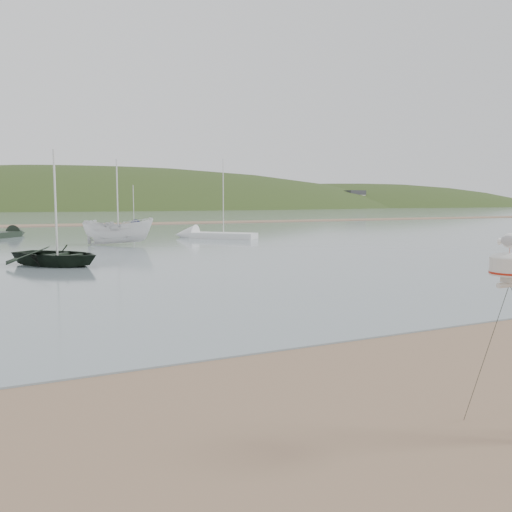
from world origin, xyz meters
name	(u,v)px	position (x,y,z in m)	size (l,w,h in m)	color
ground	(158,471)	(0.00, 0.00, 0.00)	(560.00, 560.00, 0.00)	brown
water	(1,215)	(0.00, 132.00, 0.02)	(560.00, 256.00, 0.04)	slate
sandbar	(8,226)	(0.00, 70.00, 0.07)	(560.00, 7.00, 0.07)	brown
hill_ridge	(49,256)	(18.52, 235.00, -19.70)	(620.00, 180.00, 80.00)	#243415
far_cottages	(8,199)	(3.00, 196.00, 4.00)	(294.40, 6.30, 8.00)	silver
boat_dark	(56,216)	(1.14, 22.56, 2.52)	(3.55, 1.03, 4.97)	black
boat_white	(118,210)	(6.60, 34.22, 2.65)	(1.96, 2.02, 5.22)	silver
sailboat_white_near	(202,235)	(14.80, 38.68, 0.30)	(6.59, 6.72, 7.50)	silver
sailboat_dark_mid	(8,234)	(-0.52, 47.47, 0.30)	(5.35, 6.22, 6.61)	black
sailboat_blue_far	(135,225)	(14.17, 60.90, 0.30)	(3.15, 5.70, 5.59)	#141749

